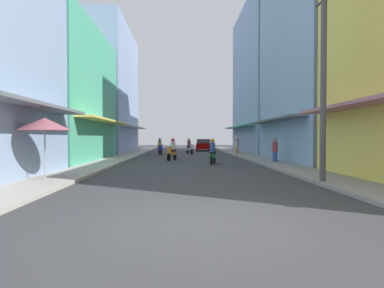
# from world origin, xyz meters

# --- Properties ---
(ground_plane) EXTENTS (88.82, 88.82, 0.00)m
(ground_plane) POSITION_xyz_m (0.00, 16.19, 0.00)
(ground_plane) COLOR #38383A
(sidewalk_left) EXTENTS (1.94, 48.37, 0.12)m
(sidewalk_left) POSITION_xyz_m (-5.20, 16.19, 0.06)
(sidewalk_left) COLOR #ADA89E
(sidewalk_left) RESTS_ON ground
(sidewalk_right) EXTENTS (1.94, 48.37, 0.12)m
(sidewalk_right) POSITION_xyz_m (5.20, 16.19, 0.06)
(sidewalk_right) COLOR gray
(sidewalk_right) RESTS_ON ground
(building_left_mid) EXTENTS (7.05, 11.20, 9.16)m
(building_left_mid) POSITION_xyz_m (-9.16, 15.64, 4.58)
(building_left_mid) COLOR #4CB28C
(building_left_mid) RESTS_ON ground
(building_left_far) EXTENTS (7.05, 12.66, 13.60)m
(building_left_far) POSITION_xyz_m (-9.16, 28.30, 6.79)
(building_left_far) COLOR #8CA5CC
(building_left_far) RESTS_ON ground
(building_right_mid) EXTENTS (7.05, 10.54, 17.68)m
(building_right_mid) POSITION_xyz_m (9.17, 14.53, 8.83)
(building_right_mid) COLOR #8CA5CC
(building_right_mid) RESTS_ON ground
(building_right_far) EXTENTS (7.05, 13.13, 15.66)m
(building_right_far) POSITION_xyz_m (9.16, 26.86, 7.82)
(building_right_far) COLOR #8CA5CC
(building_right_far) RESTS_ON ground
(motorbike_green) EXTENTS (0.66, 1.77, 1.58)m
(motorbike_green) POSITION_xyz_m (1.49, 12.85, 0.70)
(motorbike_green) COLOR black
(motorbike_green) RESTS_ON ground
(motorbike_silver) EXTENTS (0.71, 1.76, 1.58)m
(motorbike_silver) POSITION_xyz_m (0.34, 24.06, 0.70)
(motorbike_silver) COLOR black
(motorbike_silver) RESTS_ON ground
(motorbike_blue) EXTENTS (0.66, 1.78, 1.58)m
(motorbike_blue) POSITION_xyz_m (-2.49, 23.23, 0.70)
(motorbike_blue) COLOR black
(motorbike_blue) RESTS_ON ground
(motorbike_orange) EXTENTS (0.74, 1.75, 1.58)m
(motorbike_orange) POSITION_xyz_m (-1.12, 15.95, 0.70)
(motorbike_orange) COLOR black
(motorbike_orange) RESTS_ON ground
(parked_car) EXTENTS (2.01, 4.20, 1.45)m
(parked_car) POSITION_xyz_m (2.26, 31.83, 0.74)
(parked_car) COLOR #8C0000
(parked_car) RESTS_ON ground
(pedestrian_crossing) EXTENTS (0.34, 0.34, 1.58)m
(pedestrian_crossing) POSITION_xyz_m (4.62, 22.07, 0.79)
(pedestrian_crossing) COLOR #BF8C3F
(pedestrian_crossing) RESTS_ON ground
(pedestrian_foreground) EXTENTS (0.44, 0.44, 1.73)m
(pedestrian_foreground) POSITION_xyz_m (4.97, 23.60, 0.97)
(pedestrian_foreground) COLOR beige
(pedestrian_foreground) RESTS_ON ground
(pedestrian_midway) EXTENTS (0.34, 0.34, 1.63)m
(pedestrian_midway) POSITION_xyz_m (5.36, 12.90, 0.81)
(pedestrian_midway) COLOR #334C8C
(pedestrian_midway) RESTS_ON ground
(vendor_umbrella) EXTENTS (1.84, 1.84, 2.34)m
(vendor_umbrella) POSITION_xyz_m (-5.29, 5.19, 2.11)
(vendor_umbrella) COLOR #99999E
(vendor_umbrella) RESTS_ON ground
(utility_pole) EXTENTS (0.20, 1.20, 6.99)m
(utility_pole) POSITION_xyz_m (4.48, 4.61, 3.57)
(utility_pole) COLOR #4C4C4F
(utility_pole) RESTS_ON ground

